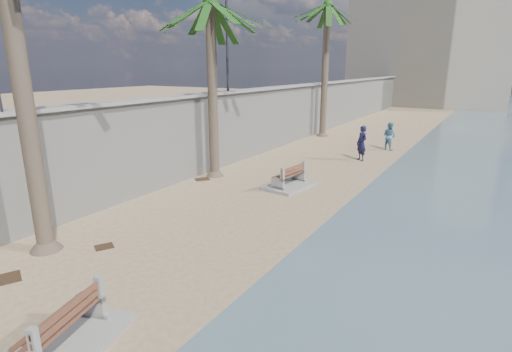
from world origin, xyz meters
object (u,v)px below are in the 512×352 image
at_px(bench_far, 289,178).
at_px(palm_back, 328,7).
at_px(person_a, 362,141).
at_px(palm_mid, 210,4).
at_px(bench_near, 62,328).
at_px(person_b, 389,135).

height_order(bench_far, palm_back, palm_back).
distance_m(palm_back, person_a, 10.60).
distance_m(palm_mid, palm_back, 12.50).
distance_m(bench_near, palm_mid, 13.31).
bearing_deg(bench_near, bench_far, 95.25).
height_order(palm_mid, person_b, palm_mid).
xyz_separation_m(bench_near, person_b, (0.65, 20.51, 0.50)).
bearing_deg(person_a, bench_far, -61.72).
relative_size(palm_mid, person_a, 3.90).
bearing_deg(palm_mid, bench_near, -66.40).
relative_size(palm_mid, palm_back, 0.86).
relative_size(person_a, person_b, 1.16).
bearing_deg(person_b, bench_far, 105.11).
height_order(palm_back, person_b, palm_back).
height_order(palm_mid, palm_back, palm_back).
height_order(bench_near, bench_far, bench_near).
bearing_deg(bench_far, bench_near, -84.75).
bearing_deg(palm_mid, palm_back, 89.51).
xyz_separation_m(person_a, person_b, (0.55, 3.60, -0.14)).
relative_size(bench_near, palm_mid, 0.31).
relative_size(bench_near, bench_far, 1.09).
height_order(person_a, person_b, person_a).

